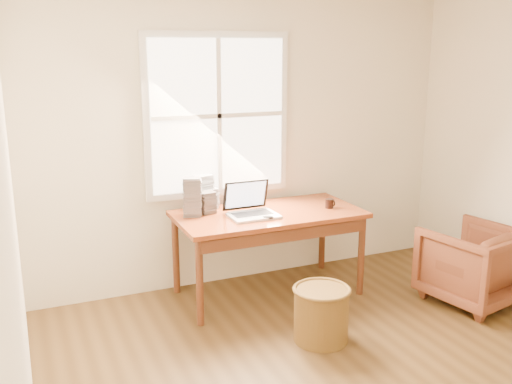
# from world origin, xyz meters

# --- Properties ---
(room_shell) EXTENTS (4.04, 4.54, 2.64)m
(room_shell) POSITION_xyz_m (-0.02, 0.16, 1.32)
(room_shell) COLOR #51391B
(room_shell) RESTS_ON ground
(desk) EXTENTS (1.60, 0.80, 0.04)m
(desk) POSITION_xyz_m (0.00, 1.80, 0.73)
(desk) COLOR brown
(desk) RESTS_ON room_shell
(armchair) EXTENTS (0.84, 0.86, 0.66)m
(armchair) POSITION_xyz_m (1.53, 0.96, 0.33)
(armchair) COLOR brown
(armchair) RESTS_ON room_shell
(wicker_stool) EXTENTS (0.48, 0.48, 0.40)m
(wicker_stool) POSITION_xyz_m (0.01, 0.88, 0.20)
(wicker_stool) COLOR brown
(wicker_stool) RESTS_ON room_shell
(laptop) EXTENTS (0.37, 0.39, 0.28)m
(laptop) POSITION_xyz_m (-0.18, 1.71, 0.89)
(laptop) COLOR silver
(laptop) RESTS_ON desk
(mouse) EXTENTS (0.11, 0.09, 0.03)m
(mouse) POSITION_xyz_m (-0.10, 1.60, 0.77)
(mouse) COLOR black
(mouse) RESTS_ON desk
(coffee_mug) EXTENTS (0.09, 0.09, 0.08)m
(coffee_mug) POSITION_xyz_m (0.54, 1.70, 0.79)
(coffee_mug) COLOR black
(coffee_mug) RESTS_ON desk
(cd_stack_a) EXTENTS (0.17, 0.16, 0.30)m
(cd_stack_a) POSITION_xyz_m (-0.47, 2.14, 0.90)
(cd_stack_a) COLOR silver
(cd_stack_a) RESTS_ON desk
(cd_stack_b) EXTENTS (0.15, 0.14, 0.19)m
(cd_stack_b) POSITION_xyz_m (-0.50, 1.97, 0.85)
(cd_stack_b) COLOR #26272B
(cd_stack_b) RESTS_ON desk
(cd_stack_c) EXTENTS (0.18, 0.17, 0.33)m
(cd_stack_c) POSITION_xyz_m (-0.63, 1.95, 0.92)
(cd_stack_c) COLOR gray
(cd_stack_c) RESTS_ON desk
(cd_stack_d) EXTENTS (0.17, 0.16, 0.18)m
(cd_stack_d) POSITION_xyz_m (-0.43, 2.13, 0.84)
(cd_stack_d) COLOR silver
(cd_stack_d) RESTS_ON desk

